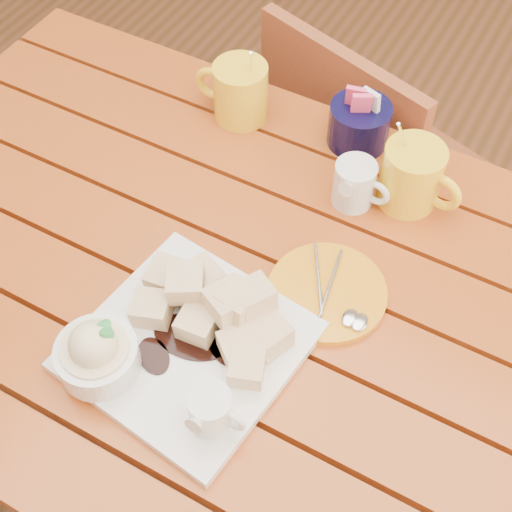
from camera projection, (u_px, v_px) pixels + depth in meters
The scene contains 9 objects.
ground at pixel (232, 465), 1.61m from camera, with size 5.00×5.00×0.00m, color #563618.
table at pixel (220, 313), 1.10m from camera, with size 1.20×0.79×0.75m.
dessert_plate at pixel (175, 340), 0.91m from camera, with size 0.30×0.30×0.11m.
coffee_mug_left at pixel (239, 91), 1.17m from camera, with size 0.13×0.09×0.15m.
coffee_mug_right at pixel (413, 176), 1.05m from camera, with size 0.13×0.09×0.15m.
cream_pitcher at pixel (355, 184), 1.06m from camera, with size 0.09×0.08×0.08m.
sugar_caddy at pixel (359, 123), 1.14m from camera, with size 0.10×0.10×0.11m.
orange_saucer at pixel (328, 293), 0.98m from camera, with size 0.17×0.17×0.02m.
chair_far at pixel (358, 168), 1.55m from camera, with size 0.48×0.48×0.81m.
Camera 1 is at (0.33, -0.49, 1.57)m, focal length 50.00 mm.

